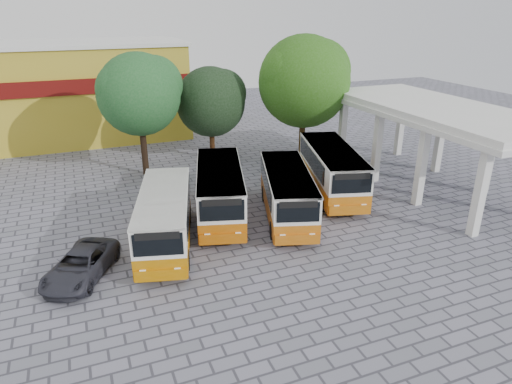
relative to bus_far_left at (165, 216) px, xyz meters
name	(u,v)px	position (x,y,z in m)	size (l,w,h in m)	color
ground	(316,240)	(7.16, -2.35, -1.60)	(90.00, 90.00, 0.00)	slate
terminal_shelter	(437,113)	(17.66, 1.65, 3.32)	(6.80, 15.80, 5.40)	silver
shophouse_block	(67,91)	(-3.84, 23.64, 2.57)	(20.40, 10.40, 8.30)	#AE9722
bus_far_left	(165,216)	(0.00, 0.00, 0.00)	(4.20, 8.09, 2.76)	#B06700
bus_centre_left	(220,189)	(3.50, 2.19, 0.06)	(4.48, 8.43, 2.87)	#AE5203
bus_centre_right	(287,191)	(6.91, 0.65, 0.01)	(4.55, 8.16, 2.77)	#B65A0A
bus_far_right	(332,168)	(11.06, 2.89, 0.12)	(4.65, 8.72, 2.97)	#B9600A
tree_left	(140,92)	(0.81, 11.03, 4.22)	(5.82, 5.54, 8.41)	black
tree_middle	(211,99)	(6.22, 12.64, 3.03)	(5.47, 5.21, 7.06)	#3B210F
tree_right	(305,78)	(12.77, 10.21, 4.55)	(7.15, 6.81, 9.33)	#463115
parked_car	(81,265)	(-4.08, -1.55, -0.98)	(2.05, 4.44, 1.23)	#2C2C37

